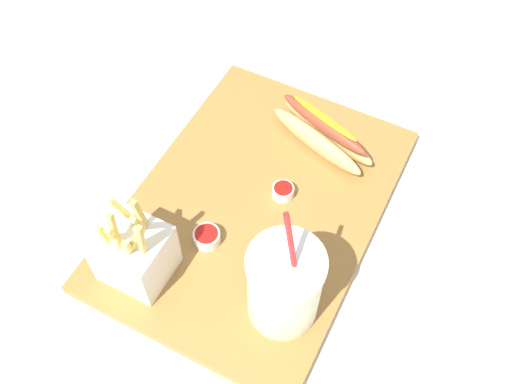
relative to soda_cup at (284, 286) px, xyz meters
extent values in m
cube|color=silver|center=(0.13, 0.11, -0.10)|extent=(2.40, 2.40, 0.02)
cube|color=olive|center=(0.13, 0.11, -0.08)|extent=(0.48, 0.34, 0.02)
cylinder|color=beige|center=(0.00, 0.00, -0.01)|extent=(0.09, 0.09, 0.12)
cylinder|color=white|center=(0.00, 0.00, 0.06)|extent=(0.10, 0.10, 0.01)
cylinder|color=red|center=(0.01, 0.00, 0.10)|extent=(0.02, 0.03, 0.08)
cube|color=white|center=(-0.04, 0.20, -0.02)|extent=(0.08, 0.09, 0.09)
cube|color=#E5C660|center=(-0.05, 0.17, 0.04)|extent=(0.01, 0.01, 0.08)
cube|color=#E5C660|center=(-0.05, 0.18, 0.03)|extent=(0.03, 0.02, 0.07)
cube|color=#E5C660|center=(-0.05, 0.22, 0.02)|extent=(0.01, 0.02, 0.06)
cube|color=#E5C660|center=(-0.05, 0.18, 0.04)|extent=(0.02, 0.03, 0.07)
cube|color=#E5C660|center=(-0.05, 0.21, 0.04)|extent=(0.03, 0.03, 0.09)
cube|color=#E5C660|center=(-0.02, 0.19, 0.04)|extent=(0.02, 0.01, 0.08)
cube|color=#E5C660|center=(-0.05, 0.20, 0.03)|extent=(0.03, 0.03, 0.07)
cube|color=#E5C660|center=(-0.03, 0.18, 0.05)|extent=(0.04, 0.03, 0.09)
cube|color=#E5C660|center=(-0.02, 0.21, 0.04)|extent=(0.02, 0.04, 0.07)
ellipsoid|color=tan|center=(0.29, 0.06, -0.05)|extent=(0.08, 0.18, 0.04)
ellipsoid|color=tan|center=(0.27, 0.07, -0.05)|extent=(0.08, 0.18, 0.04)
ellipsoid|color=brown|center=(0.28, 0.07, -0.02)|extent=(0.08, 0.17, 0.02)
ellipsoid|color=gold|center=(0.28, 0.07, -0.01)|extent=(0.05, 0.12, 0.01)
cylinder|color=white|center=(0.04, 0.14, -0.06)|extent=(0.04, 0.04, 0.02)
cylinder|color=#B2140F|center=(0.04, 0.14, -0.05)|extent=(0.03, 0.03, 0.01)
cylinder|color=white|center=(0.16, 0.08, -0.06)|extent=(0.03, 0.03, 0.02)
cylinder|color=#B2140F|center=(0.16, 0.08, -0.05)|extent=(0.03, 0.03, 0.01)
camera|label=1|loc=(-0.28, -0.11, 0.64)|focal=40.13mm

